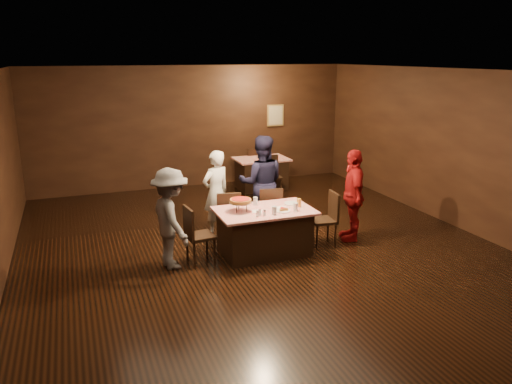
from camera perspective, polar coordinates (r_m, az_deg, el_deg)
room at (r=7.84m, az=1.39°, el=7.30°), size 10.00×10.04×3.02m
main_table at (r=8.37m, az=0.97°, el=-4.55°), size 1.60×1.00×0.77m
back_table at (r=12.42m, az=0.61°, el=2.12°), size 1.30×0.90×0.77m
chair_far_left at (r=8.89m, az=-3.20°, el=-2.76°), size 0.50×0.50×0.95m
chair_far_right at (r=9.14m, az=1.59°, el=-2.21°), size 0.51×0.51×0.95m
chair_end_left at (r=8.03m, az=-6.38°, el=-4.86°), size 0.46×0.46×0.95m
chair_end_right at (r=8.78m, az=7.68°, el=-3.10°), size 0.46×0.46×0.95m
chair_back_near at (r=11.76m, az=1.84°, el=1.81°), size 0.44×0.44×0.95m
chair_back_far at (r=12.95m, az=-0.34°, el=3.09°), size 0.42×0.42×0.95m
diner_white_jacket at (r=9.22m, az=-4.60°, el=-0.06°), size 0.67×0.56×1.58m
diner_navy_hoodie at (r=9.45m, az=0.63°, el=1.07°), size 1.05×0.93×1.81m
diner_grey_knit at (r=7.83m, az=-9.70°, el=-3.02°), size 0.76×1.12×1.59m
diner_red_shirt at (r=9.06m, az=11.00°, el=-0.34°), size 0.71×1.05×1.66m
pizza_stand at (r=8.11m, az=-1.77°, el=-1.01°), size 0.38×0.38×0.22m
plate_with_slice at (r=8.18m, az=3.08°, el=-2.04°), size 0.25×0.25×0.06m
plate_empty at (r=8.59m, az=4.03°, el=-1.31°), size 0.25×0.25×0.01m
glass_front_left at (r=7.98m, az=2.11°, el=-2.12°), size 0.08×0.08×0.14m
glass_front_right at (r=8.18m, az=4.56°, el=-1.72°), size 0.08×0.08×0.14m
glass_amber at (r=8.41m, az=4.92°, el=-1.24°), size 0.08×0.08×0.14m
glass_back at (r=8.48m, az=-0.07°, el=-1.05°), size 0.08×0.08×0.14m
condiments at (r=7.92m, az=0.52°, el=-2.41°), size 0.17×0.10×0.09m
napkin_center at (r=8.36m, az=2.90°, el=-1.80°), size 0.19×0.19×0.01m
napkin_left at (r=8.15m, az=0.13°, el=-2.23°), size 0.21×0.21×0.01m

